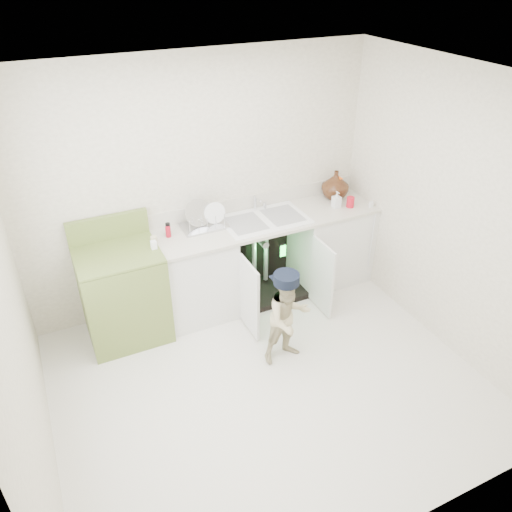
{
  "coord_description": "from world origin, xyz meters",
  "views": [
    {
      "loc": [
        -1.41,
        -2.75,
        3.21
      ],
      "look_at": [
        0.22,
        0.7,
        0.84
      ],
      "focal_mm": 35.0,
      "sensor_mm": 36.0,
      "label": 1
    }
  ],
  "objects": [
    {
      "name": "ground",
      "position": [
        0.0,
        0.0,
        0.0
      ],
      "size": [
        3.5,
        3.5,
        0.0
      ],
      "primitive_type": "plane",
      "color": "#BBB5A4",
      "rests_on": "ground"
    },
    {
      "name": "room_shell",
      "position": [
        0.0,
        0.0,
        1.25
      ],
      "size": [
        6.0,
        5.5,
        1.26
      ],
      "color": "silver",
      "rests_on": "ground"
    },
    {
      "name": "counter_run",
      "position": [
        0.57,
        1.21,
        0.47
      ],
      "size": [
        2.44,
        1.02,
        1.21
      ],
      "color": "silver",
      "rests_on": "ground"
    },
    {
      "name": "avocado_stove",
      "position": [
        -0.92,
        1.18,
        0.47
      ],
      "size": [
        0.74,
        0.65,
        1.14
      ],
      "color": "olive",
      "rests_on": "ground"
    },
    {
      "name": "repair_worker",
      "position": [
        0.31,
        0.22,
        0.46
      ],
      "size": [
        0.53,
        0.82,
        0.91
      ],
      "rotation": [
        0.0,
        0.0,
        0.05
      ],
      "color": "#BFB389",
      "rests_on": "ground"
    }
  ]
}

